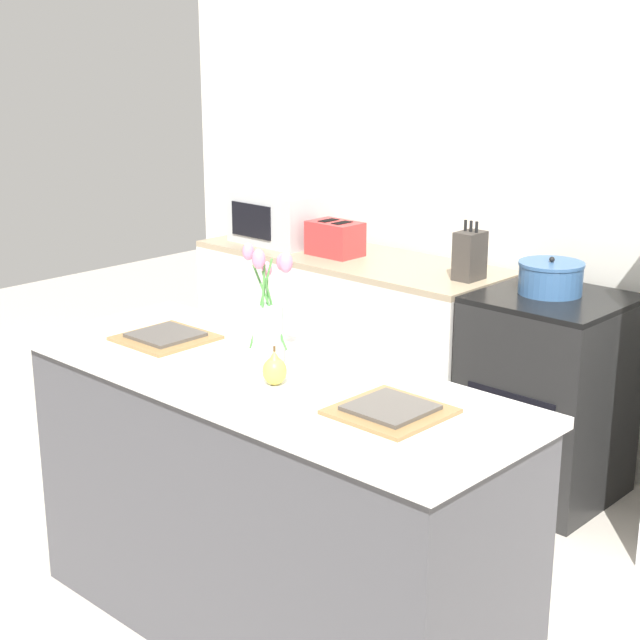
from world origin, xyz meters
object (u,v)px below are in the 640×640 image
(plate_setting_left, at_px, (165,337))
(plate_setting_right, at_px, (389,411))
(pear_figurine, at_px, (275,369))
(microwave, at_px, (282,217))
(knife_block, at_px, (470,255))
(stove_range, at_px, (547,397))
(cooking_pot, at_px, (551,278))
(flower_vase, at_px, (268,322))
(toaster, at_px, (335,238))

(plate_setting_left, height_order, plate_setting_right, same)
(pear_figurine, bearing_deg, microwave, 134.79)
(microwave, xyz_separation_m, knife_block, (1.21, -0.00, -0.02))
(stove_range, distance_m, cooking_pot, 0.53)
(flower_vase, xyz_separation_m, knife_block, (-0.29, 1.54, -0.08))
(knife_block, bearing_deg, toaster, -177.02)
(knife_block, bearing_deg, pear_figurine, -75.28)
(pear_figurine, bearing_deg, toaster, 127.10)
(pear_figurine, distance_m, cooking_pot, 1.68)
(stove_range, relative_size, knife_block, 3.37)
(plate_setting_right, bearing_deg, microwave, 142.00)
(flower_vase, bearing_deg, plate_setting_left, -172.83)
(pear_figurine, bearing_deg, plate_setting_left, 175.04)
(plate_setting_right, height_order, microwave, microwave)
(knife_block, bearing_deg, stove_range, 0.61)
(toaster, height_order, knife_block, knife_block)
(stove_range, relative_size, pear_figurine, 7.39)
(plate_setting_left, bearing_deg, plate_setting_right, 0.00)
(pear_figurine, bearing_deg, plate_setting_right, 7.33)
(toaster, height_order, microwave, microwave)
(stove_range, height_order, toaster, toaster)
(flower_vase, height_order, plate_setting_left, flower_vase)
(flower_vase, distance_m, microwave, 2.16)
(flower_vase, relative_size, plate_setting_right, 1.36)
(plate_setting_left, relative_size, toaster, 1.05)
(flower_vase, relative_size, plate_setting_left, 1.36)
(flower_vase, bearing_deg, cooking_pot, 86.15)
(toaster, bearing_deg, stove_range, 2.13)
(flower_vase, xyz_separation_m, pear_figurine, (0.14, -0.11, -0.10))
(stove_range, distance_m, plate_setting_left, 1.79)
(stove_range, bearing_deg, microwave, -179.98)
(plate_setting_right, xyz_separation_m, cooking_pot, (-0.44, 1.63, 0.02))
(cooking_pot, height_order, knife_block, knife_block)
(toaster, bearing_deg, flower_vase, -54.31)
(plate_setting_left, xyz_separation_m, toaster, (-0.61, 1.56, 0.03))
(cooking_pot, bearing_deg, plate_setting_left, -109.30)
(toaster, bearing_deg, plate_setting_left, -68.53)
(flower_vase, distance_m, plate_setting_right, 0.57)
(pear_figurine, xyz_separation_m, plate_setting_left, (-0.61, 0.05, -0.04))
(plate_setting_left, bearing_deg, stove_range, 69.26)
(plate_setting_left, xyz_separation_m, cooking_pot, (0.57, 1.63, 0.02))
(knife_block, bearing_deg, flower_vase, -79.23)
(stove_range, bearing_deg, flower_vase, -95.26)
(flower_vase, relative_size, microwave, 0.83)
(stove_range, relative_size, flower_vase, 2.27)
(cooking_pot, distance_m, knife_block, 0.40)
(plate_setting_right, xyz_separation_m, knife_block, (-0.84, 1.60, 0.06))
(cooking_pot, bearing_deg, flower_vase, -93.85)
(knife_block, bearing_deg, plate_setting_left, -96.13)
(plate_setting_right, bearing_deg, plate_setting_left, 180.00)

